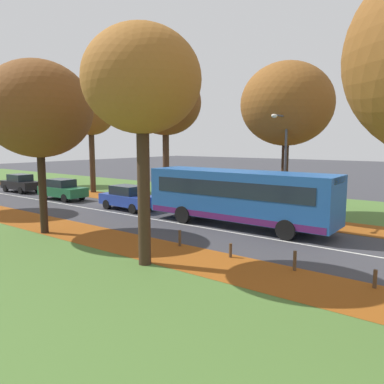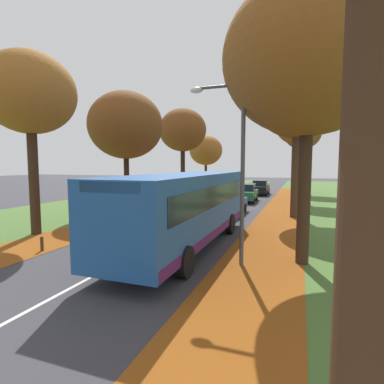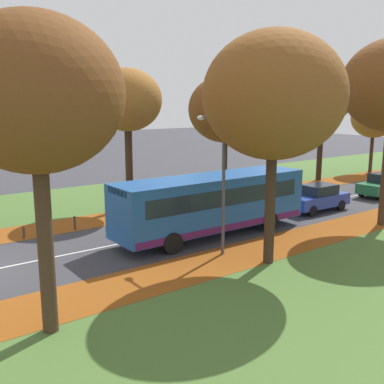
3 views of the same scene
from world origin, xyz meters
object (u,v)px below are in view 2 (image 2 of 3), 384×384
object	(u,v)px
tree_left_far	(183,130)
tree_right_mid	(297,99)
tree_right_far	(299,125)
tree_right_distant	(302,133)
streetlamp_right	(233,153)
tree_left_near	(30,94)
bollard_fifth	(42,244)
bollard_sixth	(88,229)
bus	(186,205)
car_black_third_in_line	(260,187)
car_blue_lead	(229,202)
tree_right_near	(309,58)
tree_left_distant	(206,150)
car_green_following	(246,193)
tree_left_mid	(126,126)

from	to	relation	value
tree_left_far	tree_right_mid	size ratio (longest dim) A/B	0.93
tree_right_far	tree_right_distant	size ratio (longest dim) A/B	0.99
tree_right_distant	streetlamp_right	xyz separation A→B (m)	(-2.15, -27.44, -3.22)
tree_left_near	bollard_fifth	distance (m)	7.16
tree_right_far	bollard_sixth	size ratio (longest dim) A/B	12.31
bus	bollard_fifth	bearing A→B (deg)	-153.03
tree_right_far	car_black_third_in_line	world-z (taller)	tree_right_far
bus	car_blue_lead	distance (m)	8.46
tree_right_far	streetlamp_right	size ratio (longest dim) A/B	1.47
bollard_sixth	streetlamp_right	bearing A→B (deg)	-11.86
tree_right_near	bus	size ratio (longest dim) A/B	0.89
tree_left_distant	tree_left_near	bearing A→B (deg)	-91.45
bus	car_blue_lead	xyz separation A→B (m)	(-0.15, 8.41, -0.89)
tree_left_far	tree_left_distant	world-z (taller)	tree_left_far
tree_right_near	tree_right_far	xyz separation A→B (m)	(-0.43, 18.06, 0.12)
streetlamp_right	bollard_sixth	bearing A→B (deg)	168.14
tree_left_distant	bollard_sixth	xyz separation A→B (m)	(2.00, -24.92, -4.78)
tree_right_near	car_green_following	size ratio (longest dim) A/B	2.18
streetlamp_right	tree_left_distant	bearing A→B (deg)	109.20
tree_left_mid	car_black_third_in_line	bearing A→B (deg)	65.05
car_blue_lead	tree_left_distant	bearing A→B (deg)	112.41
car_blue_lead	bollard_fifth	bearing A→B (deg)	-113.92
tree_left_near	car_black_third_in_line	size ratio (longest dim) A/B	2.03
tree_left_near	tree_right_near	size ratio (longest dim) A/B	0.92
tree_left_distant	tree_right_far	size ratio (longest dim) A/B	0.80
tree_left_far	tree_left_distant	size ratio (longest dim) A/B	1.29
tree_left_near	tree_right_far	size ratio (longest dim) A/B	0.97
bus	car_black_third_in_line	xyz separation A→B (m)	(0.13, 22.68, -0.89)
tree_right_mid	tree_right_distant	world-z (taller)	tree_right_mid
tree_left_distant	tree_right_distant	world-z (taller)	tree_right_distant
tree_right_distant	car_black_third_in_line	size ratio (longest dim) A/B	2.11
car_blue_lead	car_black_third_in_line	size ratio (longest dim) A/B	1.01
tree_right_mid	bollard_sixth	bearing A→B (deg)	-136.22
bus	car_green_following	distance (m)	15.79
tree_right_distant	car_blue_lead	distance (m)	19.14
tree_right_distant	car_black_third_in_line	distance (m)	8.16
car_green_following	bollard_sixth	bearing A→B (deg)	-106.75
tree_right_mid	bollard_fifth	bearing A→B (deg)	-128.84
tree_right_mid	tree_left_near	bearing A→B (deg)	-142.01
tree_left_distant	bollard_fifth	xyz separation A→B (m)	(1.96, -27.52, -4.86)
tree_left_mid	bollard_sixth	size ratio (longest dim) A/B	11.74
tree_left_near	tree_left_far	world-z (taller)	tree_left_far
tree_left_near	bollard_fifth	size ratio (longest dim) A/B	15.04
tree_left_near	tree_right_far	distance (m)	21.34
tree_left_distant	tree_right_near	bearing A→B (deg)	-65.89
bollard_fifth	tree_left_near	bearing A→B (deg)	140.81
tree_left_near	streetlamp_right	world-z (taller)	tree_left_near
tree_right_distant	streetlamp_right	bearing A→B (deg)	-94.48
bus	car_green_following	world-z (taller)	bus
tree_left_mid	tree_right_distant	xyz separation A→B (m)	(11.55, 19.01, 0.90)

